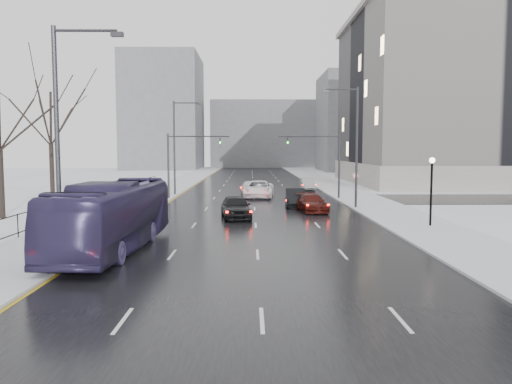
{
  "coord_description": "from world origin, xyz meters",
  "views": [
    {
      "loc": [
        -0.32,
        -0.99,
        4.95
      ],
      "look_at": [
        -0.01,
        27.53,
        2.5
      ],
      "focal_mm": 35.0,
      "sensor_mm": 36.0,
      "label": 1
    }
  ],
  "objects_px": {
    "streetlight_l_far": "(176,143)",
    "mast_signal_left": "(179,158)",
    "tree_park_e": "(53,204)",
    "sedan_right_far": "(312,203)",
    "sedan_right_cross": "(259,189)",
    "sedan_right_distant": "(307,184)",
    "sedan_right_near": "(295,198)",
    "sedan_center_near": "(236,207)",
    "lamppost_r_mid": "(431,181)",
    "streetlight_l_near": "(63,133)",
    "mast_signal_right": "(328,158)",
    "tree_park_d": "(3,220)",
    "no_uturn_sign": "(356,179)",
    "sedan_center_far": "(249,187)",
    "streetlight_r_mid": "(354,141)",
    "bus": "(113,216)"
  },
  "relations": [
    {
      "from": "streetlight_l_far",
      "to": "mast_signal_left",
      "type": "xyz_separation_m",
      "value": [
        0.84,
        -4.0,
        -1.51
      ]
    },
    {
      "from": "tree_park_e",
      "to": "sedan_right_far",
      "type": "relative_size",
      "value": 2.85
    },
    {
      "from": "sedan_right_cross",
      "to": "sedan_right_distant",
      "type": "relative_size",
      "value": 1.43
    },
    {
      "from": "sedan_right_near",
      "to": "sedan_right_far",
      "type": "distance_m",
      "value": 3.65
    },
    {
      "from": "sedan_center_near",
      "to": "sedan_right_cross",
      "type": "bearing_deg",
      "value": 75.92
    },
    {
      "from": "tree_park_e",
      "to": "lamppost_r_mid",
      "type": "distance_m",
      "value": 32.52
    },
    {
      "from": "streetlight_l_near",
      "to": "mast_signal_left",
      "type": "xyz_separation_m",
      "value": [
        0.84,
        28.0,
        -1.51
      ]
    },
    {
      "from": "sedan_center_near",
      "to": "sedan_right_near",
      "type": "bearing_deg",
      "value": 48.91
    },
    {
      "from": "tree_park_e",
      "to": "sedan_right_distant",
      "type": "distance_m",
      "value": 29.04
    },
    {
      "from": "sedan_right_cross",
      "to": "sedan_right_far",
      "type": "xyz_separation_m",
      "value": [
        4.0,
        -11.53,
        -0.17
      ]
    },
    {
      "from": "mast_signal_right",
      "to": "sedan_right_far",
      "type": "relative_size",
      "value": 1.37
    },
    {
      "from": "tree_park_d",
      "to": "sedan_right_near",
      "type": "height_order",
      "value": "tree_park_d"
    },
    {
      "from": "tree_park_d",
      "to": "tree_park_e",
      "type": "distance_m",
      "value": 10.01
    },
    {
      "from": "lamppost_r_mid",
      "to": "no_uturn_sign",
      "type": "bearing_deg",
      "value": 97.33
    },
    {
      "from": "tree_park_e",
      "to": "sedan_right_cross",
      "type": "height_order",
      "value": "tree_park_e"
    },
    {
      "from": "sedan_right_near",
      "to": "sedan_center_near",
      "type": "bearing_deg",
      "value": -121.83
    },
    {
      "from": "no_uturn_sign",
      "to": "streetlight_l_far",
      "type": "bearing_deg",
      "value": 155.27
    },
    {
      "from": "sedan_right_near",
      "to": "sedan_right_cross",
      "type": "bearing_deg",
      "value": 112.71
    },
    {
      "from": "sedan_right_near",
      "to": "streetlight_l_far",
      "type": "bearing_deg",
      "value": 140.2
    },
    {
      "from": "sedan_center_far",
      "to": "sedan_right_near",
      "type": "bearing_deg",
      "value": -71.29
    },
    {
      "from": "sedan_right_near",
      "to": "sedan_right_distant",
      "type": "relative_size",
      "value": 1.1
    },
    {
      "from": "mast_signal_right",
      "to": "sedan_right_near",
      "type": "xyz_separation_m",
      "value": [
        -3.83,
        -6.51,
        -3.29
      ]
    },
    {
      "from": "tree_park_e",
      "to": "streetlight_l_far",
      "type": "distance_m",
      "value": 14.01
    },
    {
      "from": "sedan_center_far",
      "to": "streetlight_r_mid",
      "type": "bearing_deg",
      "value": -57.79
    },
    {
      "from": "tree_park_e",
      "to": "mast_signal_right",
      "type": "distance_m",
      "value": 26.16
    },
    {
      "from": "mast_signal_left",
      "to": "no_uturn_sign",
      "type": "relative_size",
      "value": 2.41
    },
    {
      "from": "no_uturn_sign",
      "to": "bus",
      "type": "relative_size",
      "value": 0.22
    },
    {
      "from": "mast_signal_left",
      "to": "bus",
      "type": "bearing_deg",
      "value": -89.25
    },
    {
      "from": "streetlight_r_mid",
      "to": "mast_signal_right",
      "type": "distance_m",
      "value": 8.18
    },
    {
      "from": "mast_signal_left",
      "to": "sedan_center_near",
      "type": "relative_size",
      "value": 1.34
    },
    {
      "from": "streetlight_l_far",
      "to": "sedan_right_near",
      "type": "xyz_separation_m",
      "value": [
        11.67,
        -10.51,
        -4.8
      ]
    },
    {
      "from": "mast_signal_left",
      "to": "sedan_right_distant",
      "type": "height_order",
      "value": "mast_signal_left"
    },
    {
      "from": "mast_signal_left",
      "to": "no_uturn_sign",
      "type": "bearing_deg",
      "value": -13.6
    },
    {
      "from": "mast_signal_left",
      "to": "sedan_right_near",
      "type": "relative_size",
      "value": 1.38
    },
    {
      "from": "mast_signal_left",
      "to": "streetlight_r_mid",
      "type": "bearing_deg",
      "value": -27.31
    },
    {
      "from": "lamppost_r_mid",
      "to": "sedan_center_near",
      "type": "relative_size",
      "value": 0.88
    },
    {
      "from": "streetlight_l_near",
      "to": "sedan_right_far",
      "type": "height_order",
      "value": "streetlight_l_near"
    },
    {
      "from": "streetlight_r_mid",
      "to": "sedan_right_cross",
      "type": "distance_m",
      "value": 13.1
    },
    {
      "from": "tree_park_d",
      "to": "sedan_center_near",
      "type": "relative_size",
      "value": 2.58
    },
    {
      "from": "no_uturn_sign",
      "to": "tree_park_e",
      "type": "bearing_deg",
      "value": 180.0
    },
    {
      "from": "bus",
      "to": "sedan_right_near",
      "type": "distance_m",
      "value": 21.17
    },
    {
      "from": "streetlight_r_mid",
      "to": "mast_signal_left",
      "type": "bearing_deg",
      "value": 152.69
    },
    {
      "from": "streetlight_r_mid",
      "to": "sedan_right_cross",
      "type": "relative_size",
      "value": 1.63
    },
    {
      "from": "lamppost_r_mid",
      "to": "sedan_center_far",
      "type": "xyz_separation_m",
      "value": [
        -11.5,
        25.05,
        -2.2
      ]
    },
    {
      "from": "mast_signal_right",
      "to": "sedan_right_cross",
      "type": "relative_size",
      "value": 1.06
    },
    {
      "from": "tree_park_d",
      "to": "streetlight_l_far",
      "type": "height_order",
      "value": "streetlight_l_far"
    },
    {
      "from": "streetlight_r_mid",
      "to": "mast_signal_right",
      "type": "height_order",
      "value": "streetlight_r_mid"
    },
    {
      "from": "tree_park_d",
      "to": "no_uturn_sign",
      "type": "xyz_separation_m",
      "value": [
        27.0,
        10.0,
        2.3
      ]
    },
    {
      "from": "mast_signal_right",
      "to": "mast_signal_left",
      "type": "height_order",
      "value": "same"
    },
    {
      "from": "sedan_right_distant",
      "to": "sedan_center_near",
      "type": "bearing_deg",
      "value": -107.86
    }
  ]
}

